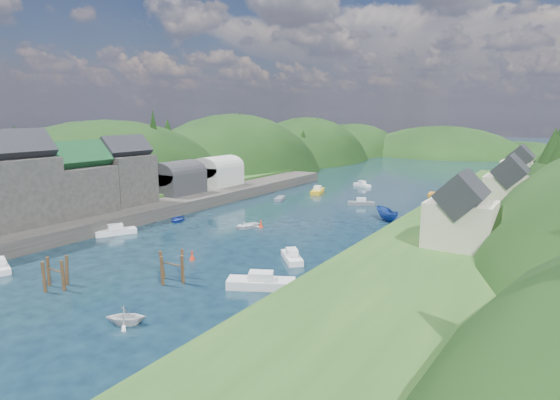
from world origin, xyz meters
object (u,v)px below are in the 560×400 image
Objects in this scene: piling_cluster_far at (172,269)px; channel_buoy_near at (192,256)px; piling_cluster_near at (56,276)px; channel_buoy_far at (261,224)px.

channel_buoy_near is (-3.07, 6.22, -0.73)m from piling_cluster_far.
piling_cluster_near is 14.66m from channel_buoy_near.
piling_cluster_near is 11.10m from piling_cluster_far.
piling_cluster_far reaches higher than channel_buoy_far.
channel_buoy_near is 1.00× the size of channel_buoy_far.
channel_buoy_far is (-2.17, 17.40, 0.00)m from channel_buoy_near.
channel_buoy_near is at bearing 69.58° from piling_cluster_near.
channel_buoy_near is (5.11, 13.72, -0.75)m from piling_cluster_near.
piling_cluster_far is at bearing 42.56° from piling_cluster_near.
channel_buoy_far is at bearing 102.49° from piling_cluster_far.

